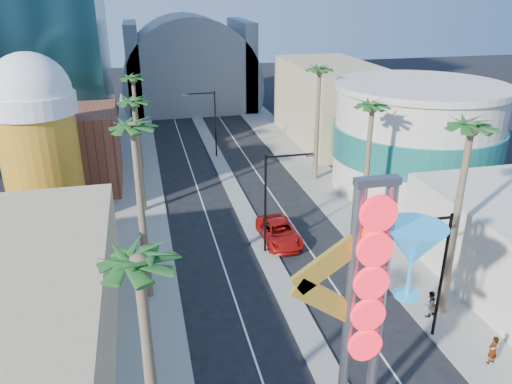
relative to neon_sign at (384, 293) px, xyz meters
The scene contains 23 objects.
sidewalk_west 34.43m from the neon_sign, 107.85° to the left, with size 5.00×100.00×0.15m, color gray.
sidewalk_east 33.97m from the neon_sign, 74.84° to the left, with size 5.00×100.00×0.15m, color gray.
median 35.79m from the neon_sign, 91.33° to the left, with size 1.60×84.00×0.15m, color gray.
storefront_west 18.08m from the neon_sign, 163.32° to the left, with size 10.00×28.00×6.00m, color tan.
brick_filler_west 39.01m from the neon_sign, 115.64° to the left, with size 10.00×10.00×8.00m, color brown.
filler_east 47.58m from the neon_sign, 71.37° to the left, with size 10.00×20.00×10.00m, color tan.
beer_mug 32.39m from the neon_sign, 123.38° to the left, with size 7.00×7.00×14.50m.
turquoise_building 32.10m from the neon_sign, 57.56° to the left, with size 16.60×16.60×10.60m.
canopy 69.11m from the neon_sign, 90.68° to the left, with size 22.00×16.00×22.00m.
neon_sign is the anchor object (origin of this frame).
streetlight_0 17.21m from the neon_sign, 90.90° to the left, with size 3.79×0.25×8.00m.
streetlight_1 41.13m from the neon_sign, 91.90° to the left, with size 3.79×0.25×8.00m.
streetlight_2 8.15m from the neon_sign, 40.46° to the left, with size 3.45×0.25×8.00m.
palm_0 10.21m from the neon_sign, behind, with size 2.40×2.40×11.70m.
palm_1 16.70m from the neon_sign, 126.98° to the left, with size 2.40×2.40×12.70m.
palm_2 28.85m from the neon_sign, 109.95° to the left, with size 2.40×2.40×11.20m.
palm_3 40.31m from the neon_sign, 104.11° to the left, with size 2.40×2.40×11.20m.
palm_5 11.50m from the neon_sign, 40.70° to the left, with size 2.40×2.40×13.20m.
palm_6 20.89m from the neon_sign, 66.74° to the left, with size 2.40×2.40×11.70m.
palm_7 32.29m from the neon_sign, 75.23° to the left, with size 2.40×2.40×12.70m.
red_pickup 19.67m from the neon_sign, 87.72° to the left, with size 2.72×5.91×1.64m, color #B3110D.
pedestrian_a 10.46m from the neon_sign, 14.55° to the left, with size 0.64×0.42×1.75m, color gray.
pedestrian_b 11.59m from the neon_sign, 43.34° to the left, with size 0.85×0.66×1.75m, color gray.
Camera 1 is at (-8.48, -13.03, 19.23)m, focal length 35.00 mm.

